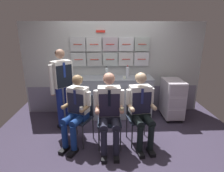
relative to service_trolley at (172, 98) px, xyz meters
The scene contains 16 objects.
ground 1.69m from the service_trolley, 144.91° to the right, with size 4.80×4.80×0.04m, color #383044.
galley_bulkhead 1.52m from the service_trolley, 161.52° to the left, with size 4.20×0.14×2.15m.
galley_counter 1.46m from the service_trolley, behind, with size 2.01×0.53×0.93m.
service_trolley is the anchor object (origin of this frame).
folding_chair_left 2.12m from the service_trolley, 157.35° to the right, with size 0.53×0.53×0.87m.
crew_member_left 2.25m from the service_trolley, 154.51° to the right, with size 0.55×0.66×1.25m.
folding_chair_center 1.73m from the service_trolley, 147.37° to the right, with size 0.40×0.41×0.87m.
crew_member_center 1.84m from the service_trolley, 143.12° to the right, with size 0.51×0.63×1.31m.
folding_chair_right 1.27m from the service_trolley, 137.75° to the right, with size 0.45×0.45×0.87m.
crew_member_right 1.38m from the service_trolley, 132.15° to the right, with size 0.50×0.65×1.29m.
crew_member_standing 2.44m from the service_trolley, behind, with size 0.41×0.41×1.62m.
water_bottle_short 1.60m from the service_trolley, behind, with size 0.07×0.07×0.27m.
water_bottle_tall 1.18m from the service_trolley, 169.33° to the left, with size 0.07×0.07×0.27m.
paper_cup_blue 1.20m from the service_trolley, behind, with size 0.07×0.07×0.06m.
coffee_cup_white 2.40m from the service_trolley, behind, with size 0.07×0.07×0.07m.
snack_banana 2.14m from the service_trolley, behind, with size 0.17×0.10×0.04m.
Camera 1 is at (-0.20, -3.00, 1.98)m, focal length 30.02 mm.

